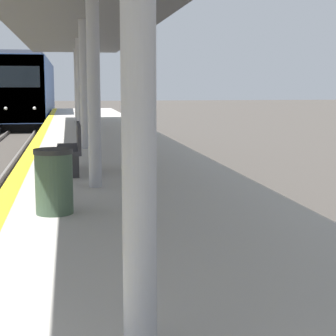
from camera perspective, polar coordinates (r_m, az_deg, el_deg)
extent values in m
cube|color=black|center=(41.97, -13.62, 4.91)|extent=(2.35, 18.29, 0.55)
cube|color=#33518C|center=(41.91, -13.72, 7.87)|extent=(2.76, 20.33, 3.80)
cube|color=#E54C19|center=(31.85, -14.85, 7.76)|extent=(2.70, 0.16, 3.72)
cube|color=black|center=(31.79, -14.90, 8.96)|extent=(2.21, 0.06, 1.14)
cube|color=#59595E|center=(41.95, -13.82, 10.63)|extent=(2.35, 19.31, 0.24)
sphere|color=white|center=(31.88, -16.15, 5.84)|extent=(0.18, 0.18, 0.18)
sphere|color=white|center=(31.76, -13.41, 5.93)|extent=(0.18, 0.18, 0.18)
cylinder|color=#99999E|center=(3.27, -3.02, 8.85)|extent=(0.21, 0.21, 3.28)
cylinder|color=#99999E|center=(8.96, -7.56, 8.45)|extent=(0.21, 0.21, 3.28)
cylinder|color=#99999E|center=(14.67, -8.57, 8.36)|extent=(0.21, 0.21, 3.28)
cylinder|color=#99999E|center=(20.38, -9.02, 8.32)|extent=(0.21, 0.21, 3.28)
cylinder|color=#99999E|center=(26.08, -9.26, 8.29)|extent=(0.21, 0.21, 3.28)
cube|color=#515156|center=(14.77, -8.72, 15.12)|extent=(4.12, 28.55, 0.20)
cylinder|color=#384C38|center=(7.24, -11.50, -1.58)|extent=(0.47, 0.47, 0.77)
cylinder|color=#262626|center=(7.18, -11.60, 1.67)|extent=(0.50, 0.50, 0.06)
cube|color=#28282D|center=(10.60, -10.06, 1.88)|extent=(0.44, 1.52, 0.08)
cube|color=#28282D|center=(10.58, -9.06, 3.30)|extent=(0.06, 1.52, 0.44)
cube|color=#262628|center=(10.03, -10.02, 0.13)|extent=(0.35, 0.08, 0.40)
cube|color=#262628|center=(11.23, -10.03, 1.00)|extent=(0.35, 0.08, 0.40)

